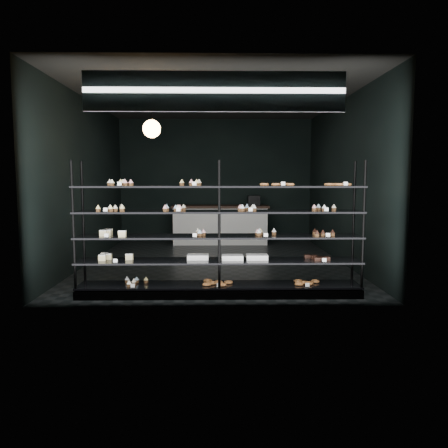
# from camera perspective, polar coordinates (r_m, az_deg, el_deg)

# --- Properties ---
(room) EXTENTS (5.01, 6.01, 3.20)m
(room) POSITION_cam_1_polar(r_m,az_deg,el_deg) (8.55, -1.13, 5.55)
(room) COLOR black
(room) RESTS_ON ground
(display_shelf) EXTENTS (4.00, 0.50, 1.91)m
(display_shelf) POSITION_cam_1_polar(r_m,az_deg,el_deg) (6.19, -0.86, -3.65)
(display_shelf) COLOR black
(display_shelf) RESTS_ON room
(signage) EXTENTS (3.30, 0.05, 0.50)m
(signage) POSITION_cam_1_polar(r_m,az_deg,el_deg) (5.73, -1.23, 16.90)
(signage) COLOR #0C123E
(signage) RESTS_ON room
(pendant_lamp) EXTENTS (0.29, 0.29, 0.87)m
(pendant_lamp) POSITION_cam_1_polar(r_m,az_deg,el_deg) (7.19, -9.42, 12.18)
(pendant_lamp) COLOR black
(pendant_lamp) RESTS_ON room
(service_counter) EXTENTS (2.44, 0.65, 1.23)m
(service_counter) POSITION_cam_1_polar(r_m,az_deg,el_deg) (11.11, -0.43, -0.01)
(service_counter) COLOR white
(service_counter) RESTS_ON room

